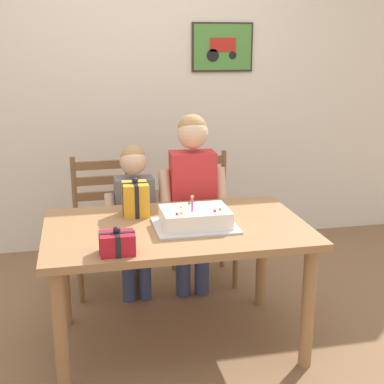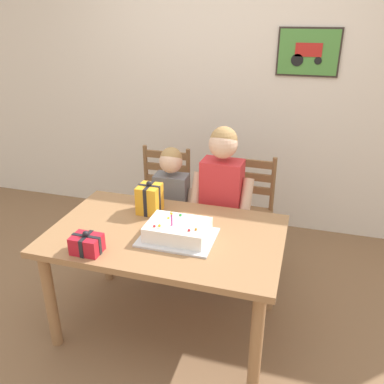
% 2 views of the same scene
% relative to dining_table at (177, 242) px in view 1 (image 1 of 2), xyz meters
% --- Properties ---
extents(ground_plane, '(20.00, 20.00, 0.00)m').
position_rel_dining_table_xyz_m(ground_plane, '(0.00, 0.00, -0.63)').
color(ground_plane, '#846042').
extents(back_wall, '(6.40, 0.11, 2.60)m').
position_rel_dining_table_xyz_m(back_wall, '(0.00, 1.68, 0.67)').
color(back_wall, silver).
rests_on(back_wall, ground).
extents(dining_table, '(1.43, 0.89, 0.72)m').
position_rel_dining_table_xyz_m(dining_table, '(0.00, 0.00, 0.00)').
color(dining_table, '#9E7047').
rests_on(dining_table, ground).
extents(birthday_cake, '(0.44, 0.34, 0.19)m').
position_rel_dining_table_xyz_m(birthday_cake, '(0.09, -0.05, 0.14)').
color(birthday_cake, silver).
rests_on(birthday_cake, dining_table).
extents(gift_box_red_large, '(0.17, 0.13, 0.14)m').
position_rel_dining_table_xyz_m(gift_box_red_large, '(-0.35, -0.33, 0.15)').
color(gift_box_red_large, red).
rests_on(gift_box_red_large, dining_table).
extents(gift_box_beside_cake, '(0.15, 0.16, 0.23)m').
position_rel_dining_table_xyz_m(gift_box_beside_cake, '(-0.20, 0.23, 0.19)').
color(gift_box_beside_cake, gold).
rests_on(gift_box_beside_cake, dining_table).
extents(chair_left, '(0.43, 0.43, 0.92)m').
position_rel_dining_table_xyz_m(chair_left, '(-0.35, 0.87, -0.16)').
color(chair_left, brown).
rests_on(chair_left, ground).
extents(chair_right, '(0.43, 0.43, 0.92)m').
position_rel_dining_table_xyz_m(chair_right, '(0.35, 0.87, -0.16)').
color(chair_right, brown).
rests_on(chair_right, ground).
extents(child_older, '(0.46, 0.26, 1.25)m').
position_rel_dining_table_xyz_m(child_older, '(0.22, 0.59, 0.13)').
color(child_older, '#38426B').
rests_on(child_older, ground).
extents(child_younger, '(0.39, 0.22, 1.06)m').
position_rel_dining_table_xyz_m(child_younger, '(-0.17, 0.59, 0.02)').
color(child_younger, '#38426B').
rests_on(child_younger, ground).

